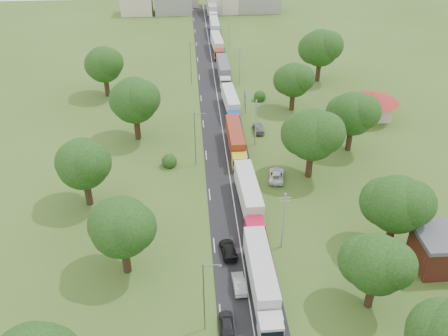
{
  "coord_description": "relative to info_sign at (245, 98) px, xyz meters",
  "views": [
    {
      "loc": [
        -6.2,
        -57.71,
        45.75
      ],
      "look_at": [
        -1.11,
        8.88,
        3.0
      ],
      "focal_mm": 40.0,
      "sensor_mm": 36.0,
      "label": 1
    }
  ],
  "objects": [
    {
      "name": "ground",
      "position": [
        -5.2,
        -35.0,
        -3.0
      ],
      "size": [
        260.0,
        260.0,
        0.0
      ],
      "primitive_type": "plane",
      "color": "#37521B",
      "rests_on": "ground"
    },
    {
      "name": "tree_4",
      "position": [
        7.79,
        -24.83,
        4.85
      ],
      "size": [
        9.6,
        9.6,
        12.05
      ],
      "color": "#382616",
      "rests_on": "ground"
    },
    {
      "name": "truck_0",
      "position": [
        -3.59,
        -50.08,
        -0.69
      ],
      "size": [
        2.82,
        15.74,
        4.36
      ],
      "color": "silver",
      "rests_on": "ground"
    },
    {
      "name": "distant_town",
      "position": [
        -4.52,
        75.0,
        0.49
      ],
      "size": [
        52.0,
        8.0,
        8.0
      ],
      "color": "gray",
      "rests_on": "ground"
    },
    {
      "name": "road",
      "position": [
        -5.2,
        -15.0,
        -3.0
      ],
      "size": [
        8.0,
        200.0,
        0.04
      ],
      "primitive_type": "cube",
      "color": "black",
      "rests_on": "ground"
    },
    {
      "name": "lamp_1",
      "position": [
        -10.55,
        -20.0,
        2.55
      ],
      "size": [
        2.03,
        0.22,
        10.0
      ],
      "color": "slate",
      "rests_on": "ground"
    },
    {
      "name": "truck_1",
      "position": [
        -3.12,
        -33.24,
        -0.72
      ],
      "size": [
        3.14,
        15.53,
        4.29
      ],
      "color": "#B21434",
      "rests_on": "ground"
    },
    {
      "name": "car_verge_far",
      "position": [
        1.64,
        -8.94,
        -2.23
      ],
      "size": [
        1.96,
        4.56,
        1.54
      ],
      "primitive_type": "imported",
      "rotation": [
        0.0,
        0.0,
        3.17
      ],
      "color": "slate",
      "rests_on": "ground"
    },
    {
      "name": "truck_6",
      "position": [
        -3.07,
        51.5,
        -0.99
      ],
      "size": [
        2.35,
        13.66,
        3.79
      ],
      "color": "#225D27",
      "rests_on": "ground"
    },
    {
      "name": "car_lane_mid",
      "position": [
        -6.2,
        -49.01,
        -2.31
      ],
      "size": [
        1.63,
        4.23,
        1.38
      ],
      "primitive_type": "imported",
      "rotation": [
        0.0,
        0.0,
        3.18
      ],
      "color": "#A7ABB0",
      "rests_on": "ground"
    },
    {
      "name": "car_lane_rear",
      "position": [
        -7.0,
        -42.73,
        -2.32
      ],
      "size": [
        2.41,
        4.89,
        1.37
      ],
      "primitive_type": "imported",
      "rotation": [
        0.0,
        0.0,
        3.25
      ],
      "color": "black",
      "rests_on": "ground"
    },
    {
      "name": "tree_13",
      "position": [
        -29.21,
        10.16,
        4.22
      ],
      "size": [
        8.8,
        8.8,
        11.07
      ],
      "color": "#382616",
      "rests_on": "ground"
    },
    {
      "name": "house_cream",
      "position": [
        24.8,
        -5.0,
        0.64
      ],
      "size": [
        10.08,
        10.08,
        5.8
      ],
      "color": "beige",
      "rests_on": "ground"
    },
    {
      "name": "tree_3",
      "position": [
        14.79,
        -42.84,
        4.22
      ],
      "size": [
        8.8,
        8.8,
        11.07
      ],
      "color": "#382616",
      "rests_on": "ground"
    },
    {
      "name": "info_sign",
      "position": [
        0.0,
        0.0,
        0.0
      ],
      "size": [
        0.12,
        3.1,
        4.1
      ],
      "color": "slate",
      "rests_on": "ground"
    },
    {
      "name": "truck_7",
      "position": [
        -2.81,
        70.47,
        -0.77
      ],
      "size": [
        2.7,
        15.16,
        4.2
      ],
      "color": "silver",
      "rests_on": "ground"
    },
    {
      "name": "pole_2",
      "position": [
        0.3,
        -14.0,
        1.68
      ],
      "size": [
        1.6,
        0.24,
        9.0
      ],
      "color": "gray",
      "rests_on": "ground"
    },
    {
      "name": "car_lane_front",
      "position": [
        -8.2,
        -55.0,
        -2.33
      ],
      "size": [
        1.64,
        3.97,
        1.35
      ],
      "primitive_type": "imported",
      "rotation": [
        0.0,
        0.0,
        3.15
      ],
      "color": "black",
      "rests_on": "ground"
    },
    {
      "name": "tree_6",
      "position": [
        9.79,
        0.14,
        3.59
      ],
      "size": [
        8.0,
        8.0,
        10.1
      ],
      "color": "#382616",
      "rests_on": "ground"
    },
    {
      "name": "lamp_0",
      "position": [
        -10.55,
        -55.0,
        2.55
      ],
      "size": [
        2.03,
        0.22,
        10.0
      ],
      "color": "slate",
      "rests_on": "ground"
    },
    {
      "name": "pole_3",
      "position": [
        0.3,
        14.0,
        1.68
      ],
      "size": [
        1.6,
        0.24,
        9.0
      ],
      "color": "gray",
      "rests_on": "ground"
    },
    {
      "name": "tree_5",
      "position": [
        16.79,
        -16.84,
        4.22
      ],
      "size": [
        8.8,
        8.8,
        11.07
      ],
      "color": "#382616",
      "rests_on": "ground"
    },
    {
      "name": "pole_4",
      "position": [
        0.3,
        42.0,
        1.68
      ],
      "size": [
        1.6,
        0.24,
        9.0
      ],
      "color": "gray",
      "rests_on": "ground"
    },
    {
      "name": "tree_11",
      "position": [
        -27.21,
        -29.84,
        4.22
      ],
      "size": [
        8.8,
        8.8,
        11.07
      ],
      "color": "#382616",
      "rests_on": "ground"
    },
    {
      "name": "pole_1",
      "position": [
        0.3,
        -42.0,
        1.68
      ],
      "size": [
        1.6,
        0.24,
        9.0
      ],
      "color": "gray",
      "rests_on": "ground"
    },
    {
      "name": "truck_2",
      "position": [
        -3.44,
        -15.87,
        -0.89
      ],
      "size": [
        2.55,
        14.33,
        3.97
      ],
      "color": "gold",
      "rests_on": "ground"
    },
    {
      "name": "tree_7",
      "position": [
        18.79,
        15.17,
        4.85
      ],
      "size": [
        9.6,
        9.6,
        12.05
      ],
      "color": "#382616",
      "rests_on": "ground"
    },
    {
      "name": "tree_12",
      "position": [
        -21.21,
        -9.83,
        4.85
      ],
      "size": [
        9.6,
        9.6,
        12.05
      ],
      "color": "#382616",
      "rests_on": "ground"
    },
    {
      "name": "truck_5",
      "position": [
        -3.33,
        36.09,
        -0.94
      ],
      "size": [
        2.93,
        14.03,
        3.88
      ],
      "color": "maroon",
      "rests_on": "ground"
    },
    {
      "name": "lamp_2",
      "position": [
        -10.55,
        15.0,
        2.55
      ],
      "size": [
        2.03,
        0.22,
        10.0
      ],
      "color": "slate",
      "rests_on": "ground"
    },
    {
      "name": "tree_2",
      "position": [
        8.79,
        -52.86,
        3.59
      ],
      "size": [
        8.0,
        8.0,
        10.1
      ],
      "color": "#382616",
      "rests_on": "ground"
    },
    {
      "name": "truck_4",
      "position": [
        -3.1,
        17.76,
        -0.93
      ],
      "size": [
        2.57,
        14.11,
        3.91
      ],
      "color": "silver",
      "rests_on": "ground"
    },
    {
      "name": "tree_10",
      "position": [
        -20.21,
        -44.84,
        4.22
      ],
      "size": [
        8.8,
        8.8,
        11.07
      ],
      "color": "#382616",
      "rests_on": "ground"
    },
    {
      "name": "truck_3",
      "position": [
        -2.92,
        -0.12,
        -0.99
      ],
      "size": [
        3.0,
        13.74,
        3.8
      ],
      "color": "#19459B",
      "rests_on": "ground"
    },
    {
      "name": "house_brick",
      "position": [
        20.8,
        -47.0,
        -0.35
      ],
      "size": [
        8.6,
        6.6,
        5.2
      ],
      "color": "maroon",
      "rests_on": "ground"
    },
    {
      "name": "pole_5",
      "position": [
        0.3,
        70.0,
        1.68
      ],
      "size": [
        1.6,
        0.24,
        9.0
      ],
      "color": "gray",
      "rests_on": "ground"
    },
    {
      "name": "car_verge_near",
      "position": [
        2.35,
        -25.45,
        -2.28
      ],
      "size": [
        3.39,
        5.59,
        1.45
      ],
      "primitive_type": "imported",
      "rotation": [
        0.0,
        0.0,
        2.94
      ],
      "color": "silver",
      "rests_on": "ground"
    }
  ]
}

